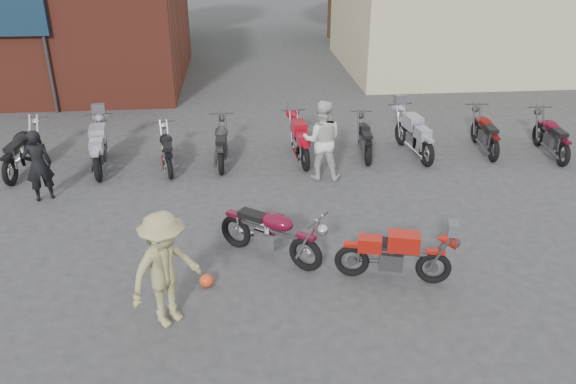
{
  "coord_description": "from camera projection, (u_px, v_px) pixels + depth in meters",
  "views": [
    {
      "loc": [
        -0.96,
        -7.85,
        5.43
      ],
      "look_at": [
        -0.11,
        1.55,
        0.9
      ],
      "focal_mm": 35.0,
      "sensor_mm": 36.0,
      "label": 1
    }
  ],
  "objects": [
    {
      "name": "sportbike",
      "position": [
        396.0,
        252.0,
        9.24
      ],
      "size": [
        1.95,
        1.05,
        1.08
      ],
      "primitive_type": null,
      "rotation": [
        0.0,
        0.0,
        -0.25
      ],
      "color": "#A4160D",
      "rests_on": "ground"
    },
    {
      "name": "row_bike_3",
      "position": [
        222.0,
        141.0,
        13.85
      ],
      "size": [
        0.68,
        1.97,
        1.14
      ],
      "primitive_type": null,
      "rotation": [
        0.0,
        0.0,
        1.55
      ],
      "color": "#252528",
      "rests_on": "ground"
    },
    {
      "name": "row_bike_2",
      "position": [
        167.0,
        148.0,
        13.57
      ],
      "size": [
        0.89,
        1.88,
        1.05
      ],
      "primitive_type": null,
      "rotation": [
        0.0,
        0.0,
        1.74
      ],
      "color": "black",
      "rests_on": "ground"
    },
    {
      "name": "brick_building",
      "position": [
        14.0,
        27.0,
        20.44
      ],
      "size": [
        12.0,
        8.0,
        4.0
      ],
      "primitive_type": "cube",
      "color": "maroon",
      "rests_on": "ground"
    },
    {
      "name": "row_bike_0",
      "position": [
        22.0,
        148.0,
        13.34
      ],
      "size": [
        0.83,
        2.13,
        1.21
      ],
      "primitive_type": null,
      "rotation": [
        0.0,
        0.0,
        1.5
      ],
      "color": "black",
      "rests_on": "ground"
    },
    {
      "name": "vintage_motorcycle",
      "position": [
        271.0,
        230.0,
        9.8
      ],
      "size": [
        2.03,
        1.76,
        1.18
      ],
      "primitive_type": null,
      "rotation": [
        0.0,
        0.0,
        -0.65
      ],
      "color": "#560A1E",
      "rests_on": "ground"
    },
    {
      "name": "row_bike_1",
      "position": [
        99.0,
        145.0,
        13.51
      ],
      "size": [
        0.97,
        2.19,
        1.23
      ],
      "primitive_type": null,
      "rotation": [
        0.0,
        0.0,
        1.7
      ],
      "color": "#999AA7",
      "rests_on": "ground"
    },
    {
      "name": "ground",
      "position": [
        303.0,
        279.0,
        9.47
      ],
      "size": [
        90.0,
        90.0,
        0.0
      ],
      "primitive_type": "plane",
      "color": "#303032"
    },
    {
      "name": "row_bike_8",
      "position": [
        552.0,
        134.0,
        14.32
      ],
      "size": [
        0.8,
        2.01,
        1.14
      ],
      "primitive_type": null,
      "rotation": [
        0.0,
        0.0,
        1.5
      ],
      "color": "#4B091A",
      "rests_on": "ground"
    },
    {
      "name": "person_dark",
      "position": [
        38.0,
        166.0,
        11.89
      ],
      "size": [
        0.68,
        0.6,
        1.58
      ],
      "primitive_type": "imported",
      "rotation": [
        0.0,
        0.0,
        3.61
      ],
      "color": "black",
      "rests_on": "ground"
    },
    {
      "name": "helmet",
      "position": [
        207.0,
        281.0,
        9.25
      ],
      "size": [
        0.25,
        0.25,
        0.22
      ],
      "primitive_type": "ellipsoid",
      "rotation": [
        0.0,
        0.0,
        -0.08
      ],
      "color": "red",
      "rests_on": "ground"
    },
    {
      "name": "row_bike_6",
      "position": [
        414.0,
        132.0,
        14.32
      ],
      "size": [
        0.99,
        2.18,
        1.22
      ],
      "primitive_type": null,
      "rotation": [
        0.0,
        0.0,
        1.72
      ],
      "color": "#92939F",
      "rests_on": "ground"
    },
    {
      "name": "person_tan",
      "position": [
        165.0,
        270.0,
        8.09
      ],
      "size": [
        1.34,
        1.3,
        1.83
      ],
      "primitive_type": "imported",
      "rotation": [
        0.0,
        0.0,
        0.73
      ],
      "color": "#958E5C",
      "rests_on": "ground"
    },
    {
      "name": "row_bike_7",
      "position": [
        485.0,
        130.0,
        14.58
      ],
      "size": [
        0.81,
        2.0,
        1.14
      ],
      "primitive_type": null,
      "rotation": [
        0.0,
        0.0,
        1.49
      ],
      "color": "#530C0A",
      "rests_on": "ground"
    },
    {
      "name": "row_bike_4",
      "position": [
        300.0,
        138.0,
        14.06
      ],
      "size": [
        0.81,
        2.03,
        1.15
      ],
      "primitive_type": null,
      "rotation": [
        0.0,
        0.0,
        1.65
      ],
      "color": "#AF0E22",
      "rests_on": "ground"
    },
    {
      "name": "person_light",
      "position": [
        322.0,
        140.0,
        12.86
      ],
      "size": [
        1.02,
        0.86,
        1.87
      ],
      "primitive_type": "imported",
      "rotation": [
        0.0,
        0.0,
        2.96
      ],
      "color": "silver",
      "rests_on": "ground"
    },
    {
      "name": "stucco_building",
      "position": [
        468.0,
        23.0,
        22.88
      ],
      "size": [
        10.0,
        8.0,
        3.5
      ],
      "primitive_type": "cube",
      "color": "tan",
      "rests_on": "ground"
    },
    {
      "name": "row_bike_5",
      "position": [
        365.0,
        136.0,
        14.32
      ],
      "size": [
        0.73,
        1.85,
        1.05
      ],
      "primitive_type": null,
      "rotation": [
        0.0,
        0.0,
        1.5
      ],
      "color": "black",
      "rests_on": "ground"
    }
  ]
}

